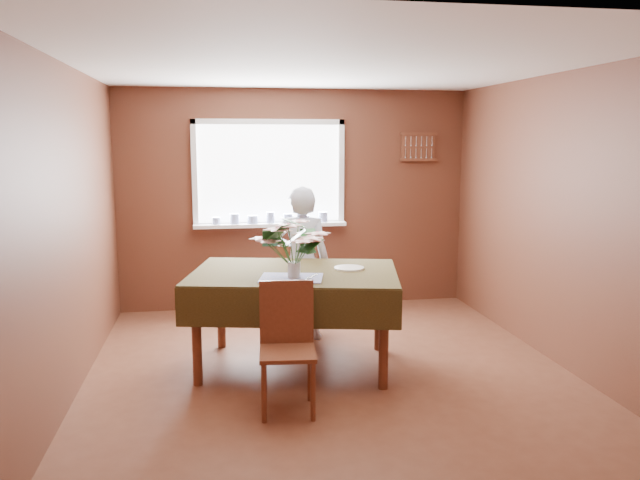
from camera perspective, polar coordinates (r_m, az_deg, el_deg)
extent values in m
plane|color=brown|center=(5.30, 1.02, -12.23)|extent=(4.50, 4.50, 0.00)
plane|color=white|center=(4.97, 1.10, 15.71)|extent=(4.50, 4.50, 0.00)
plane|color=brown|center=(7.19, -2.27, 3.71)|extent=(4.00, 0.00, 4.00)
plane|color=brown|center=(2.84, 9.52, -4.91)|extent=(4.00, 0.00, 4.00)
plane|color=brown|center=(5.02, -22.01, 0.66)|extent=(0.00, 4.50, 4.50)
plane|color=brown|center=(5.70, 21.24, 1.65)|extent=(0.00, 4.50, 4.50)
cube|color=white|center=(7.12, -4.68, 6.05)|extent=(1.60, 0.01, 1.10)
cube|color=white|center=(7.10, -4.73, 10.72)|extent=(1.72, 0.06, 0.06)
cube|color=white|center=(7.16, -4.61, 1.41)|extent=(1.72, 0.06, 0.06)
cube|color=white|center=(7.08, -11.41, 5.88)|extent=(0.06, 0.06, 1.22)
cube|color=white|center=(7.23, 1.94, 6.12)|extent=(0.06, 0.06, 1.22)
cube|color=white|center=(7.09, -4.56, 1.41)|extent=(1.72, 0.20, 0.04)
cylinder|color=white|center=(7.04, -9.45, 1.75)|extent=(0.09, 0.09, 0.08)
cylinder|color=white|center=(7.04, -7.82, 1.94)|extent=(0.11, 0.11, 0.12)
cylinder|color=white|center=(7.05, -6.18, 1.88)|extent=(0.12, 0.12, 0.09)
cylinder|color=white|center=(7.06, -4.55, 2.07)|extent=(0.10, 0.10, 0.13)
cylinder|color=white|center=(7.08, -2.93, 2.01)|extent=(0.11, 0.11, 0.10)
cylinder|color=white|center=(7.11, -1.32, 1.95)|extent=(0.09, 0.09, 0.08)
cylinder|color=white|center=(7.14, 0.28, 2.12)|extent=(0.11, 0.11, 0.12)
cube|color=brown|center=(7.46, 8.96, 8.42)|extent=(0.40, 0.03, 0.30)
cube|color=brown|center=(7.45, 9.03, 9.57)|extent=(0.44, 0.04, 0.03)
cube|color=brown|center=(7.45, 8.97, 7.26)|extent=(0.44, 0.04, 0.03)
cylinder|color=brown|center=(5.07, -11.21, -8.74)|extent=(0.08, 0.08, 0.78)
cylinder|color=brown|center=(4.93, 5.85, -9.13)|extent=(0.08, 0.08, 0.78)
cylinder|color=brown|center=(5.93, -9.04, -6.03)|extent=(0.08, 0.08, 0.78)
cylinder|color=brown|center=(5.81, 5.39, -6.28)|extent=(0.08, 0.08, 0.78)
cube|color=brown|center=(5.28, -2.35, -3.22)|extent=(1.85, 1.43, 0.04)
cube|color=black|center=(5.27, -2.35, -2.95)|extent=(1.92, 1.51, 0.01)
cube|color=black|center=(4.75, -2.98, -6.30)|extent=(1.67, 0.38, 0.31)
cube|color=black|center=(5.87, -1.82, -3.27)|extent=(1.67, 0.38, 0.31)
cube|color=black|center=(5.45, -11.36, -4.43)|extent=(0.27, 1.14, 0.31)
cube|color=black|center=(5.30, 6.95, -4.71)|extent=(0.27, 1.14, 0.31)
cube|color=#4777CA|center=(5.00, -2.64, -3.49)|extent=(0.56, 0.46, 0.01)
cylinder|color=brown|center=(6.50, 0.10, -6.22)|extent=(0.04, 0.04, 0.42)
cylinder|color=brown|center=(6.58, -2.74, -6.04)|extent=(0.04, 0.04, 0.42)
cylinder|color=brown|center=(6.19, -0.60, -7.02)|extent=(0.04, 0.04, 0.42)
cylinder|color=brown|center=(6.28, -3.58, -6.81)|extent=(0.04, 0.04, 0.42)
cube|color=brown|center=(6.33, -1.71, -4.57)|extent=(0.51, 0.51, 0.03)
cube|color=brown|center=(6.11, -2.16, -2.71)|extent=(0.37, 0.18, 0.46)
cylinder|color=brown|center=(4.42, -5.15, -13.79)|extent=(0.04, 0.04, 0.42)
cylinder|color=brown|center=(4.43, -0.65, -13.70)|extent=(0.04, 0.04, 0.42)
cylinder|color=brown|center=(4.74, -5.12, -12.19)|extent=(0.04, 0.04, 0.42)
cylinder|color=brown|center=(4.75, -0.93, -12.12)|extent=(0.04, 0.04, 0.42)
cube|color=brown|center=(4.50, -2.99, -10.26)|extent=(0.43, 0.43, 0.03)
cube|color=brown|center=(4.60, -3.08, -6.56)|extent=(0.40, 0.06, 0.47)
imported|color=white|center=(6.06, -1.66, -2.11)|extent=(0.63, 0.50, 1.50)
cylinder|color=white|center=(5.00, -2.38, -2.77)|extent=(0.10, 0.10, 0.13)
cylinder|color=#33662D|center=(4.98, -2.39, -1.60)|extent=(0.06, 0.06, 0.09)
cylinder|color=white|center=(5.37, 2.68, -2.58)|extent=(0.26, 0.26, 0.01)
cube|color=silver|center=(5.02, -0.73, -3.37)|extent=(0.14, 0.21, 0.00)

